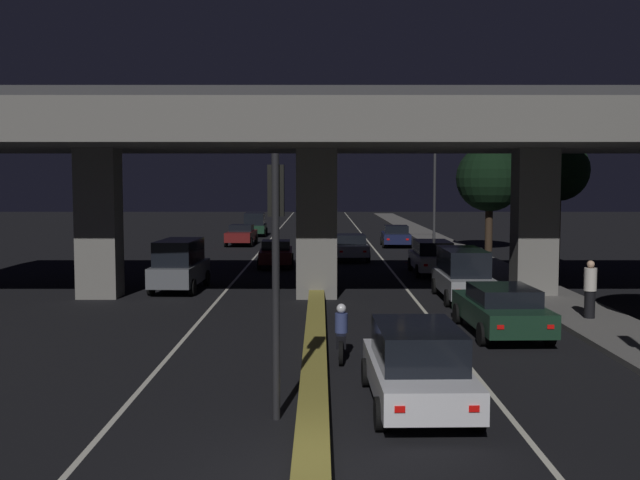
{
  "coord_description": "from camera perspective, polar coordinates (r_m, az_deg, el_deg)",
  "views": [
    {
      "loc": [
        0.13,
        -10.76,
        4.41
      ],
      "look_at": [
        -0.04,
        24.77,
        1.65
      ],
      "focal_mm": 42.0,
      "sensor_mm": 36.0,
      "label": 1
    }
  ],
  "objects": [
    {
      "name": "lane_line_left_inner",
      "position": [
        46.13,
        -4.5,
        -1.06
      ],
      "size": [
        0.12,
        126.0,
        0.0
      ],
      "primitive_type": "cube",
      "color": "beige",
      "rests_on": "ground_plane"
    },
    {
      "name": "lane_line_right_inner",
      "position": [
        46.11,
        4.73,
        -1.06
      ],
      "size": [
        0.12,
        126.0,
        0.0
      ],
      "primitive_type": "cube",
      "color": "beige",
      "rests_on": "ground_plane"
    },
    {
      "name": "median_divider",
      "position": [
        45.96,
        0.11,
        -0.84
      ],
      "size": [
        0.57,
        126.0,
        0.37
      ],
      "primitive_type": "cube",
      "color": "olive",
      "rests_on": "ground_plane"
    },
    {
      "name": "sidewalk_right",
      "position": [
        39.94,
        12.71,
        -1.9
      ],
      "size": [
        2.57,
        126.0,
        0.15
      ],
      "primitive_type": "cube",
      "color": "#5B5956",
      "rests_on": "ground_plane"
    },
    {
      "name": "elevated_overpass",
      "position": [
        28.5,
        -0.62,
        7.9
      ],
      "size": [
        34.36,
        9.64,
        8.03
      ],
      "color": "slate",
      "rests_on": "ground_plane"
    },
    {
      "name": "traffic_light_left_of_median",
      "position": [
        13.8,
        -3.1,
        0.07
      ],
      "size": [
        0.3,
        0.49,
        4.93
      ],
      "color": "black",
      "rests_on": "ground_plane"
    },
    {
      "name": "street_lamp",
      "position": [
        50.8,
        8.65,
        5.33
      ],
      "size": [
        2.54,
        0.32,
        8.94
      ],
      "color": "#2D2D30",
      "rests_on": "ground_plane"
    },
    {
      "name": "car_white_lead",
      "position": [
        15.02,
        7.69,
        -9.4
      ],
      "size": [
        2.02,
        4.46,
        1.61
      ],
      "rotation": [
        0.0,
        0.0,
        1.59
      ],
      "color": "silver",
      "rests_on": "ground_plane"
    },
    {
      "name": "car_dark_green_second",
      "position": [
        22.36,
        13.91,
        -5.11
      ],
      "size": [
        2.14,
        4.84,
        1.43
      ],
      "rotation": [
        0.0,
        0.0,
        1.6
      ],
      "color": "black",
      "rests_on": "ground_plane"
    },
    {
      "name": "car_silver_third",
      "position": [
        28.46,
        11.1,
        -2.52
      ],
      "size": [
        1.84,
        4.67,
        1.92
      ],
      "rotation": [
        0.0,
        0.0,
        1.57
      ],
      "color": "gray",
      "rests_on": "ground_plane"
    },
    {
      "name": "car_white_fourth",
      "position": [
        36.24,
        8.84,
        -1.26
      ],
      "size": [
        1.98,
        4.58,
        1.61
      ],
      "rotation": [
        0.0,
        0.0,
        1.57
      ],
      "color": "silver",
      "rests_on": "ground_plane"
    },
    {
      "name": "car_white_fifth",
      "position": [
        42.17,
        2.57,
        -0.51
      ],
      "size": [
        2.13,
        4.06,
        1.48
      ],
      "rotation": [
        0.0,
        0.0,
        1.62
      ],
      "color": "silver",
      "rests_on": "ground_plane"
    },
    {
      "name": "car_dark_blue_sixth",
      "position": [
        51.36,
        6.06,
        0.32
      ],
      "size": [
        2.06,
        4.06,
        1.46
      ],
      "rotation": [
        0.0,
        0.0,
        1.54
      ],
      "color": "#141938",
      "rests_on": "ground_plane"
    },
    {
      "name": "car_grey_lead_oncoming",
      "position": [
        30.9,
        -10.38,
        -1.82
      ],
      "size": [
        1.97,
        4.4,
        2.08
      ],
      "rotation": [
        0.0,
        0.0,
        -1.61
      ],
      "color": "#515459",
      "rests_on": "ground_plane"
    },
    {
      "name": "car_dark_red_second_oncoming",
      "position": [
        39.14,
        -3.1,
        -1.02
      ],
      "size": [
        1.92,
        4.07,
        1.37
      ],
      "rotation": [
        0.0,
        0.0,
        -1.54
      ],
      "color": "#591414",
      "rests_on": "ground_plane"
    },
    {
      "name": "car_dark_red_third_oncoming",
      "position": [
        52.38,
        -5.74,
        0.41
      ],
      "size": [
        2.04,
        4.25,
        1.45
      ],
      "rotation": [
        0.0,
        0.0,
        -1.61
      ],
      "color": "#591414",
      "rests_on": "ground_plane"
    },
    {
      "name": "car_dark_green_fourth_oncoming",
      "position": [
        61.36,
        -4.72,
        1.23
      ],
      "size": [
        1.98,
        4.03,
        1.91
      ],
      "rotation": [
        0.0,
        0.0,
        -1.55
      ],
      "color": "black",
      "rests_on": "ground_plane"
    },
    {
      "name": "motorcycle_black_filtering_near",
      "position": [
        18.75,
        1.9,
        -7.3
      ],
      "size": [
        0.33,
        1.89,
        1.4
      ],
      "rotation": [
        0.0,
        0.0,
        1.53
      ],
      "color": "black",
      "rests_on": "ground_plane"
    },
    {
      "name": "pedestrian_on_sidewalk",
      "position": [
        24.93,
        20.16,
        -3.57
      ],
      "size": [
        0.39,
        0.39,
        1.81
      ],
      "color": "black",
      "rests_on": "sidewalk_right"
    },
    {
      "name": "roadside_tree_kerbside_mid",
      "position": [
        37.62,
        17.97,
        5.0
      ],
      "size": [
        2.96,
        2.96,
        6.45
      ],
      "color": "#2D2116",
      "rests_on": "ground_plane"
    },
    {
      "name": "roadside_tree_kerbside_far",
      "position": [
        48.85,
        13.07,
        4.59
      ],
      "size": [
        4.25,
        4.25,
        6.79
      ],
      "color": "#2D2116",
      "rests_on": "ground_plane"
    }
  ]
}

